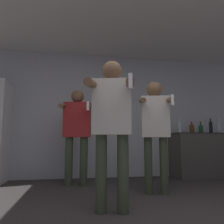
# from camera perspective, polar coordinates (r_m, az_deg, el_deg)

# --- Properties ---
(wall_back) EXTENTS (7.00, 0.06, 2.55)m
(wall_back) POSITION_cam_1_polar(r_m,az_deg,el_deg) (4.59, -1.55, -0.77)
(wall_back) COLOR #B2B7BC
(wall_back) RESTS_ON ground_plane
(ceiling_slab) EXTENTS (7.00, 3.42, 0.05)m
(ceiling_slab) POSITION_cam_1_polar(r_m,az_deg,el_deg) (3.61, 2.29, 23.16)
(ceiling_slab) COLOR silver
(ceiling_slab) RESTS_ON wall_back
(counter) EXTENTS (1.19, 0.61, 0.89)m
(counter) POSITION_cam_1_polar(r_m,az_deg,el_deg) (4.93, 22.12, -10.33)
(counter) COLOR #47423D
(counter) RESTS_ON ground_plane
(bottle_clear_vodka) EXTENTS (0.07, 0.07, 0.31)m
(bottle_clear_vodka) POSITION_cam_1_polar(r_m,az_deg,el_deg) (5.01, 24.41, -3.60)
(bottle_clear_vodka) COLOR black
(bottle_clear_vodka) RESTS_ON counter
(bottle_dark_rum) EXTENTS (0.09, 0.09, 0.31)m
(bottle_dark_rum) POSITION_cam_1_polar(r_m,az_deg,el_deg) (5.12, 26.21, -3.63)
(bottle_dark_rum) COLOR silver
(bottle_dark_rum) RESTS_ON counter
(bottle_short_whiskey) EXTENTS (0.09, 0.09, 0.23)m
(bottle_short_whiskey) POSITION_cam_1_polar(r_m,az_deg,el_deg) (4.77, 20.13, -4.06)
(bottle_short_whiskey) COLOR #563314
(bottle_short_whiskey) RESTS_ON counter
(bottle_brown_liquor) EXTENTS (0.09, 0.09, 0.25)m
(bottle_brown_liquor) POSITION_cam_1_polar(r_m,az_deg,el_deg) (4.88, 22.20, -4.06)
(bottle_brown_liquor) COLOR #194723
(bottle_brown_liquor) RESTS_ON counter
(bottle_red_label) EXTENTS (0.07, 0.07, 0.32)m
(bottle_red_label) POSITION_cam_1_polar(r_m,az_deg,el_deg) (4.65, 17.24, -3.73)
(bottle_red_label) COLOR silver
(bottle_red_label) RESTS_ON counter
(person_woman_foreground) EXTENTS (0.57, 0.60, 1.61)m
(person_woman_foreground) POSITION_cam_1_polar(r_m,az_deg,el_deg) (2.34, -0.02, -1.57)
(person_woman_foreground) COLOR #38422D
(person_woman_foreground) RESTS_ON ground_plane
(person_man_side) EXTENTS (0.51, 0.51, 1.59)m
(person_man_side) POSITION_cam_1_polar(r_m,az_deg,el_deg) (3.19, 11.20, -3.05)
(person_man_side) COLOR #38422D
(person_man_side) RESTS_ON ground_plane
(person_spectator_back) EXTENTS (0.56, 0.56, 1.61)m
(person_spectator_back) POSITION_cam_1_polar(r_m,az_deg,el_deg) (3.79, -9.16, -4.11)
(person_spectator_back) COLOR #38422D
(person_spectator_back) RESTS_ON ground_plane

